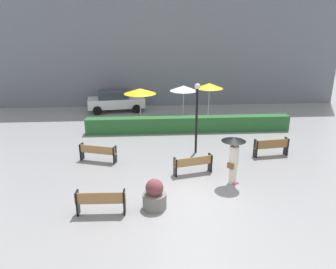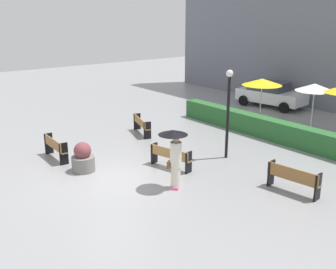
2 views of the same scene
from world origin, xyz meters
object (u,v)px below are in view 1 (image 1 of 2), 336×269
Objects in this scene: bench_near_left at (101,201)px; patio_umbrella_yellow at (140,91)px; patio_umbrella_yellow_far at (209,86)px; pedestrian_with_umbrella at (234,154)px; lamp_post at (197,111)px; patio_umbrella_white at (184,88)px; bench_far_left at (98,152)px; bench_mid_center at (193,164)px; parked_car at (116,101)px; planter_pot at (155,196)px; bench_far_right at (272,146)px.

patio_umbrella_yellow reaches higher than bench_near_left.
bench_near_left is at bearing -117.48° from patio_umbrella_yellow_far.
lamp_post is (-0.99, 3.52, 0.90)m from pedestrian_with_umbrella.
bench_near_left is 0.72× the size of patio_umbrella_white.
lamp_post reaches higher than patio_umbrella_white.
bench_far_left is at bearing 155.44° from pedestrian_with_umbrella.
patio_umbrella_white reaches higher than bench_mid_center.
lamp_post reaches higher than bench_mid_center.
bench_mid_center is 0.88× the size of pedestrian_with_umbrella.
parked_car is at bearing 118.33° from lamp_post.
bench_far_left reaches higher than bench_mid_center.
pedestrian_with_umbrella is 1.81× the size of planter_pot.
pedestrian_with_umbrella is 13.72m from parked_car.
patio_umbrella_yellow_far is 7.44m from parked_car.
parked_car is at bearing 148.45° from patio_umbrella_white.
patio_umbrella_white is (2.90, 0.35, 0.08)m from patio_umbrella_yellow.
pedestrian_with_umbrella is at bearing -67.00° from patio_umbrella_yellow.
lamp_post is at bearing -61.67° from parked_car.
planter_pot is 5.98m from lamp_post.
lamp_post is (0.49, 2.52, 1.73)m from bench_mid_center.
pedestrian_with_umbrella is (5.12, 2.03, 0.79)m from bench_near_left.
parked_car is (-2.52, 14.16, 0.33)m from planter_pot.
patio_umbrella_white is 5.83m from parked_car.
bench_far_left is at bearing -135.26° from patio_umbrella_yellow_far.
bench_far_left is 8.55m from patio_umbrella_white.
patio_umbrella_white is (4.89, 6.79, 1.74)m from bench_far_left.
patio_umbrella_yellow is (-2.39, 8.12, 1.66)m from bench_mid_center.
lamp_post is 10.21m from parked_car.
patio_umbrella_yellow_far is at bearing 75.00° from bench_mid_center.
parked_car is (-0.67, 14.46, 0.29)m from bench_near_left.
bench_mid_center is 8.62m from patio_umbrella_yellow.
pedestrian_with_umbrella is 0.84× the size of patio_umbrella_white.
patio_umbrella_white is (4.16, 11.50, 1.71)m from bench_near_left.
parked_car is (-4.82, 2.96, -1.42)m from patio_umbrella_white.
planter_pot is 11.77m from patio_umbrella_yellow_far.
bench_far_right is 1.61× the size of planter_pot.
patio_umbrella_yellow reaches higher than bench_far_right.
bench_near_left is 14.48m from parked_car.
bench_far_left is 9.76m from parked_car.
bench_near_left is 0.48× the size of lamp_post.
bench_near_left is at bearing -109.87° from patio_umbrella_white.
parked_car is at bearing 153.45° from patio_umbrella_yellow_far.
patio_umbrella_yellow_far is (1.70, 5.66, 0.21)m from lamp_post.
patio_umbrella_white is 1.71m from patio_umbrella_yellow_far.
planter_pot is at bearing -86.81° from patio_umbrella_yellow.
bench_mid_center is 0.50× the size of lamp_post.
planter_pot is 0.43× the size of patio_umbrella_yellow_far.
parked_car reaches higher than bench_far_left.
patio_umbrella_white is 0.55× the size of parked_car.
bench_far_right is 4.13m from lamp_post.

